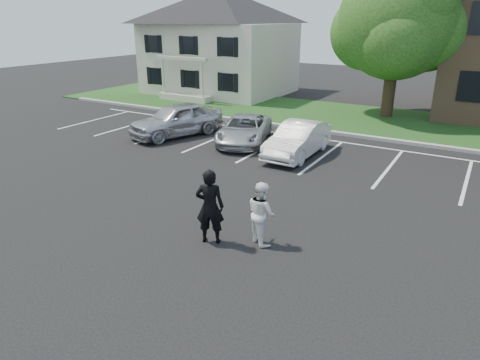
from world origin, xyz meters
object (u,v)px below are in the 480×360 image
(man_black_suit, at_px, (210,207))
(man_white_shirt, at_px, (261,213))
(car_white_sedan, at_px, (298,140))
(car_silver_west, at_px, (177,120))
(house, at_px, (220,42))
(tree, at_px, (400,23))
(car_silver_minivan, at_px, (244,129))

(man_black_suit, relative_size, man_white_shirt, 1.20)
(man_white_shirt, relative_size, car_white_sedan, 0.39)
(man_black_suit, height_order, car_silver_west, man_black_suit)
(car_white_sedan, bearing_deg, man_white_shirt, -73.57)
(house, xyz_separation_m, car_white_sedan, (11.97, -12.30, -3.11))
(tree, distance_m, car_white_sedan, 11.05)
(man_black_suit, relative_size, car_silver_west, 0.42)
(house, distance_m, car_silver_west, 13.77)
(car_silver_minivan, bearing_deg, man_white_shirt, -75.94)
(house, xyz_separation_m, car_silver_west, (5.37, -12.32, -3.00))
(house, bearing_deg, car_silver_west, -66.44)
(house, relative_size, man_black_suit, 5.01)
(car_silver_minivan, distance_m, car_white_sedan, 3.10)
(man_white_shirt, height_order, car_silver_west, man_white_shirt)
(car_silver_west, bearing_deg, tree, 69.83)
(man_white_shirt, bearing_deg, car_silver_minivan, -24.87)
(man_white_shirt, distance_m, car_white_sedan, 7.91)
(house, xyz_separation_m, man_white_shirt, (14.19, -19.88, -2.97))
(house, distance_m, car_silver_minivan, 15.04)
(car_silver_west, xyz_separation_m, car_silver_minivan, (3.56, 0.65, -0.19))
(man_white_shirt, distance_m, car_silver_west, 11.61)
(tree, relative_size, man_white_shirt, 5.14)
(tree, distance_m, car_silver_west, 13.67)
(man_black_suit, distance_m, man_white_shirt, 1.36)
(house, distance_m, tree, 13.91)
(house, relative_size, tree, 1.17)
(car_silver_west, bearing_deg, house, 133.12)
(house, height_order, car_silver_west, house)
(man_white_shirt, relative_size, car_silver_west, 0.35)
(tree, xyz_separation_m, car_silver_west, (-8.24, -9.92, -4.52))
(tree, relative_size, car_silver_west, 1.81)
(tree, height_order, car_silver_minivan, tree)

